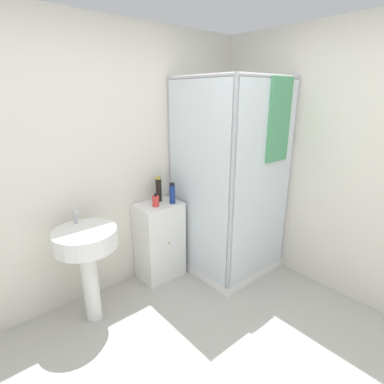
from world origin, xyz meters
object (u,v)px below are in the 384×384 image
(sink, at_px, (87,250))
(shampoo_bottle_blue, at_px, (172,193))
(soap_dispenser, at_px, (156,201))
(shampoo_bottle_tall_black, at_px, (159,189))

(sink, xyz_separation_m, shampoo_bottle_blue, (0.94, 0.09, 0.26))
(soap_dispenser, height_order, shampoo_bottle_tall_black, shampoo_bottle_tall_black)
(sink, relative_size, soap_dispenser, 6.99)
(sink, relative_size, shampoo_bottle_tall_black, 3.80)
(soap_dispenser, relative_size, shampoo_bottle_tall_black, 0.54)
(sink, bearing_deg, shampoo_bottle_blue, 5.40)
(shampoo_bottle_tall_black, height_order, shampoo_bottle_blue, shampoo_bottle_tall_black)
(soap_dispenser, xyz_separation_m, shampoo_bottle_tall_black, (0.11, 0.11, 0.07))
(soap_dispenser, xyz_separation_m, shampoo_bottle_blue, (0.18, -0.03, 0.05))
(soap_dispenser, distance_m, shampoo_bottle_blue, 0.19)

